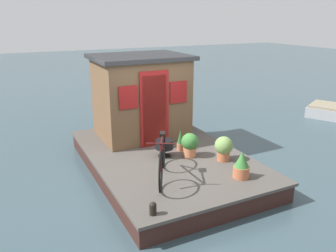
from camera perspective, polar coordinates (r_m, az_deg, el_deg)
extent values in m
plane|color=#384C54|center=(7.97, -0.64, -7.32)|extent=(60.00, 60.00, 0.00)
cube|color=#4C4742|center=(7.81, -0.65, -4.69)|extent=(4.93, 3.22, 0.06)
cube|color=#381E19|center=(7.90, -0.65, -6.12)|extent=(4.83, 3.16, 0.37)
cube|color=brown|center=(8.69, -4.59, 4.66)|extent=(1.66, 2.11, 1.97)
cube|color=#28282B|center=(8.51, -4.77, 11.47)|extent=(1.86, 2.31, 0.10)
cube|color=maroon|center=(7.97, -2.29, 2.45)|extent=(0.04, 0.60, 1.70)
cube|color=maroon|center=(7.95, -2.28, 2.79)|extent=(0.03, 0.72, 1.80)
cube|color=maroon|center=(8.14, 1.76, 5.69)|extent=(0.03, 0.44, 0.52)
cube|color=maroon|center=(7.64, -6.67, 4.77)|extent=(0.03, 0.44, 0.52)
torus|color=black|center=(6.03, -1.24, -7.70)|extent=(0.66, 0.38, 0.74)
torus|color=black|center=(6.95, -0.73, -4.10)|extent=(0.66, 0.38, 0.74)
cylinder|color=#4C1414|center=(6.43, -0.96, -3.70)|extent=(0.85, 0.48, 0.50)
cylinder|color=#4C1414|center=(6.20, -1.05, -2.37)|extent=(0.55, 0.32, 0.07)
cylinder|color=#4C1414|center=(6.72, -0.81, -2.89)|extent=(0.33, 0.20, 0.46)
cylinder|color=#4C1414|center=(5.97, -1.23, -5.49)|extent=(0.12, 0.09, 0.48)
cube|color=black|center=(6.48, -0.90, -1.34)|extent=(0.22, 0.18, 0.06)
cylinder|color=#4C1414|center=(5.90, -1.22, -2.96)|extent=(0.26, 0.45, 0.02)
cylinder|color=#B2603D|center=(6.76, 12.14, -7.55)|extent=(0.31, 0.31, 0.23)
cone|color=#387533|center=(6.65, 12.29, -5.47)|extent=(0.28, 0.28, 0.31)
cylinder|color=#C6754C|center=(7.91, 2.07, -3.48)|extent=(0.16, 0.16, 0.18)
cone|color=#2D602D|center=(7.82, 2.09, -1.79)|extent=(0.15, 0.15, 0.32)
cylinder|color=#C6754C|center=(7.58, 3.63, -4.33)|extent=(0.29, 0.29, 0.21)
sphere|color=#387533|center=(7.50, 3.67, -2.63)|extent=(0.38, 0.38, 0.38)
cylinder|color=#B2603D|center=(7.47, 9.24, -4.96)|extent=(0.27, 0.27, 0.20)
sphere|color=#70934C|center=(7.38, 9.33, -3.25)|extent=(0.39, 0.39, 0.39)
cylinder|color=black|center=(7.49, -0.61, -3.07)|extent=(0.39, 0.39, 0.20)
cylinder|color=black|center=(7.57, -0.60, -4.44)|extent=(0.04, 0.04, 0.19)
cylinder|color=black|center=(7.60, -0.60, -5.04)|extent=(0.28, 0.28, 0.02)
cylinder|color=black|center=(5.50, -2.54, -13.89)|extent=(0.11, 0.11, 0.16)
sphere|color=black|center=(5.45, -2.55, -13.18)|extent=(0.12, 0.12, 0.12)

